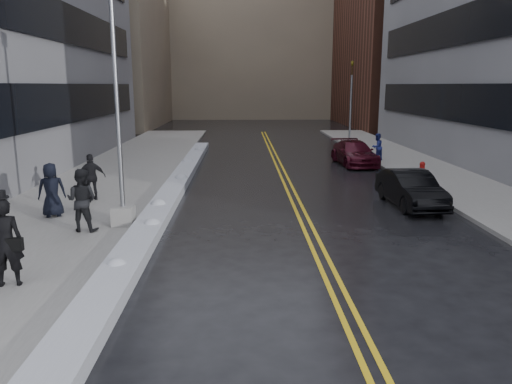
{
  "coord_description": "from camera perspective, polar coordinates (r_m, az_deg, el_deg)",
  "views": [
    {
      "loc": [
        0.41,
        -13.18,
        4.44
      ],
      "look_at": [
        0.83,
        1.39,
        1.3
      ],
      "focal_mm": 35.0,
      "sensor_mm": 36.0,
      "label": 1
    }
  ],
  "objects": [
    {
      "name": "lane_line_right",
      "position": [
        23.71,
        3.79,
        1.34
      ],
      "size": [
        0.12,
        50.0,
        0.01
      ],
      "primitive_type": "cube",
      "color": "gold",
      "rests_on": "ground"
    },
    {
      "name": "building_far",
      "position": [
        73.5,
        -0.43,
        17.27
      ],
      "size": [
        36.0,
        16.0,
        22.0
      ],
      "primitive_type": "cube",
      "color": "gray",
      "rests_on": "ground"
    },
    {
      "name": "sidewalk_west",
      "position": [
        24.38,
        -16.27,
        1.35
      ],
      "size": [
        5.5,
        50.0,
        0.15
      ],
      "primitive_type": "cube",
      "color": "gray",
      "rests_on": "ground"
    },
    {
      "name": "car_black",
      "position": [
        19.33,
        17.26,
        0.34
      ],
      "size": [
        1.66,
        4.13,
        1.33
      ],
      "primitive_type": "imported",
      "rotation": [
        0.0,
        0.0,
        0.06
      ],
      "color": "black",
      "rests_on": "ground"
    },
    {
      "name": "ground",
      "position": [
        13.92,
        -3.28,
        -6.47
      ],
      "size": [
        160.0,
        160.0,
        0.0
      ],
      "primitive_type": "plane",
      "color": "black",
      "rests_on": "ground"
    },
    {
      "name": "lamppost",
      "position": [
        15.75,
        -15.33,
        4.77
      ],
      "size": [
        0.65,
        0.65,
        7.62
      ],
      "color": "gray",
      "rests_on": "sidewalk_west"
    },
    {
      "name": "pedestrian_d",
      "position": [
        19.83,
        -18.28,
        1.63
      ],
      "size": [
        1.12,
        0.81,
        1.76
      ],
      "primitive_type": "imported",
      "rotation": [
        0.0,
        0.0,
        3.56
      ],
      "color": "black",
      "rests_on": "sidewalk_west"
    },
    {
      "name": "pedestrian_c",
      "position": [
        17.77,
        -22.33,
        0.23
      ],
      "size": [
        1.03,
        0.86,
        1.8
      ],
      "primitive_type": "imported",
      "rotation": [
        0.0,
        0.0,
        3.53
      ],
      "color": "black",
      "rests_on": "sidewalk_west"
    },
    {
      "name": "pedestrian_fedora",
      "position": [
        12.03,
        -26.72,
        -5.17
      ],
      "size": [
        0.79,
        0.61,
        1.95
      ],
      "primitive_type": "imported",
      "rotation": [
        0.0,
        0.0,
        3.35
      ],
      "color": "black",
      "rests_on": "sidewalk_west"
    },
    {
      "name": "sidewalk_east",
      "position": [
        25.47,
        20.5,
        1.5
      ],
      "size": [
        4.0,
        50.0,
        0.15
      ],
      "primitive_type": "cube",
      "color": "gray",
      "rests_on": "ground"
    },
    {
      "name": "lane_line_left",
      "position": [
        23.68,
        3.07,
        1.34
      ],
      "size": [
        0.12,
        50.0,
        0.01
      ],
      "primitive_type": "cube",
      "color": "gold",
      "rests_on": "ground"
    },
    {
      "name": "pedestrian_east",
      "position": [
        29.73,
        13.67,
        5.03
      ],
      "size": [
        0.96,
        0.91,
        1.56
      ],
      "primitive_type": "imported",
      "rotation": [
        0.0,
        0.0,
        3.73
      ],
      "color": "navy",
      "rests_on": "sidewalk_east"
    },
    {
      "name": "car_maroon",
      "position": [
        28.78,
        11.19,
        4.39
      ],
      "size": [
        2.2,
        4.72,
        1.33
      ],
      "primitive_type": "imported",
      "rotation": [
        0.0,
        0.0,
        0.07
      ],
      "color": "#3C0916",
      "rests_on": "ground"
    },
    {
      "name": "traffic_signal",
      "position": [
        38.07,
        10.79,
        10.38
      ],
      "size": [
        0.16,
        0.2,
        6.0
      ],
      "color": "gray",
      "rests_on": "sidewalk_east"
    },
    {
      "name": "pedestrian_b",
      "position": [
        15.67,
        -19.3,
        -0.87
      ],
      "size": [
        1.01,
        0.83,
        1.89
      ],
      "primitive_type": "imported",
      "rotation": [
        0.0,
        0.0,
        3.0
      ],
      "color": "black",
      "rests_on": "sidewalk_west"
    },
    {
      "name": "fire_hydrant",
      "position": [
        25.03,
        18.46,
        2.58
      ],
      "size": [
        0.26,
        0.26,
        0.73
      ],
      "color": "maroon",
      "rests_on": "sidewalk_east"
    },
    {
      "name": "building_west_far",
      "position": [
        59.53,
        -17.86,
        15.98
      ],
      "size": [
        14.0,
        22.0,
        18.0
      ],
      "primitive_type": "cube",
      "color": "gray",
      "rests_on": "ground"
    },
    {
      "name": "snow_ridge",
      "position": [
        21.8,
        -9.16,
        0.7
      ],
      "size": [
        0.9,
        30.0,
        0.34
      ],
      "primitive_type": "cube",
      "color": "#B8BBC2",
      "rests_on": "ground"
    }
  ]
}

